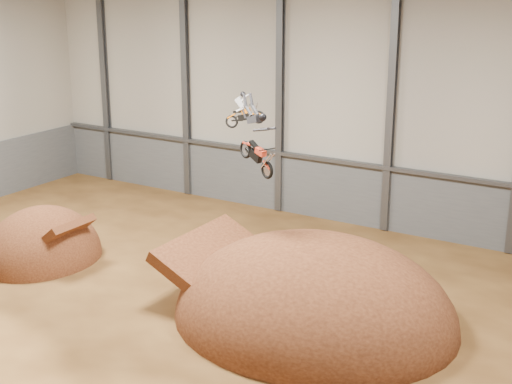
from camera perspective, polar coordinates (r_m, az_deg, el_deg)
floor at (r=29.43m, az=-6.82°, el=-10.25°), size 40.00×40.00×0.00m
back_wall at (r=39.61m, az=6.32°, el=7.48°), size 40.00×0.10×14.00m
lower_band_back at (r=40.69m, az=6.03°, el=0.14°), size 39.80×0.18×3.50m
steel_rail at (r=40.08m, az=6.01°, el=2.56°), size 39.80×0.35×0.20m
steel_column_0 at (r=48.79m, az=-12.02°, el=8.94°), size 0.40×0.36×13.90m
steel_column_1 at (r=44.54m, az=-5.65°, el=8.51°), size 0.40×0.36×13.90m
steel_column_2 at (r=40.94m, az=1.94°, el=7.86°), size 0.40×0.36×13.90m
steel_column_3 at (r=38.17m, az=10.76°, el=6.94°), size 0.40×0.36×13.90m
takeoff_ramp at (r=36.81m, az=-16.65°, el=-5.19°), size 5.33×6.15×5.33m
landing_ramp at (r=29.53m, az=4.61°, el=-10.08°), size 11.73×10.38×6.77m
fmx_rider_a at (r=32.41m, az=-0.78°, el=6.79°), size 2.29×1.30×2.04m
fmx_rider_b at (r=28.52m, az=-0.13°, el=4.56°), size 3.80×2.30×3.50m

